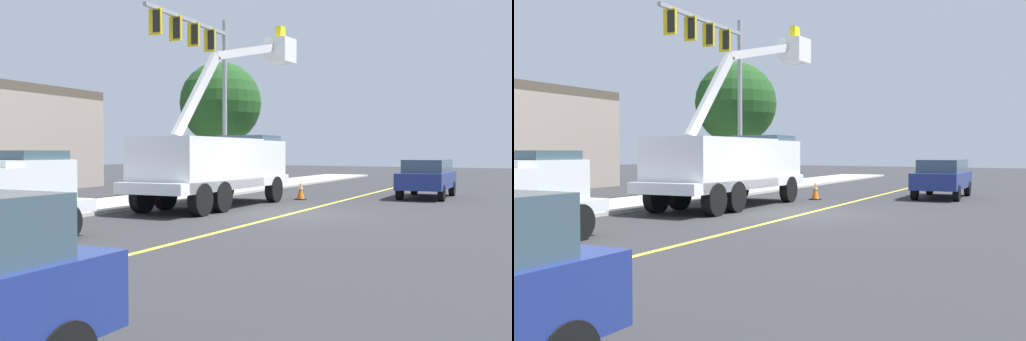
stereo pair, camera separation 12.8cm
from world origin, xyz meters
TOP-DOWN VIEW (x-y plane):
  - ground at (0.00, 0.00)m, footprint 120.00×120.00m
  - sidewalk_far_side at (-0.76, 7.18)m, footprint 60.05×9.89m
  - lane_centre_stripe at (0.00, 0.00)m, footprint 49.74×5.42m
  - utility_bucket_truck at (0.75, 3.47)m, footprint 8.42×3.83m
  - passing_minivan at (9.08, -1.95)m, footprint 4.97×2.39m
  - traffic_cone_mid_front at (5.19, 2.34)m, footprint 0.40×0.40m
  - traffic_signal_mast at (4.03, 6.66)m, footprint 6.33×1.01m
  - street_tree_right at (8.34, 8.74)m, footprint 4.32×4.32m

SIDE VIEW (x-z plane):
  - ground at x=0.00m, z-range 0.00..0.00m
  - lane_centre_stripe at x=0.00m, z-range 0.00..0.01m
  - sidewalk_far_side at x=-0.76m, z-range 0.00..0.12m
  - traffic_cone_mid_front at x=5.19m, z-range -0.01..0.77m
  - passing_minivan at x=9.08m, z-range 0.13..1.82m
  - utility_bucket_truck at x=0.75m, z-range -1.76..4.97m
  - street_tree_right at x=8.34m, z-range 1.21..7.96m
  - traffic_signal_mast at x=4.03m, z-range 1.91..10.19m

